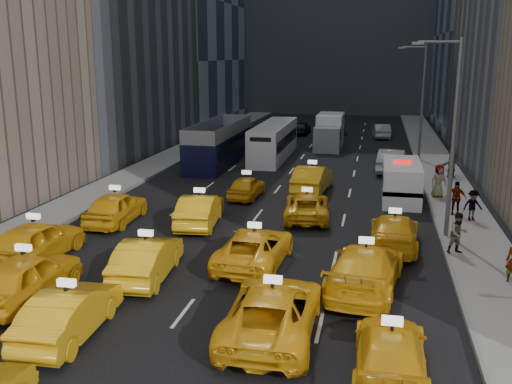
# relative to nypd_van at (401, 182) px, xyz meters

# --- Properties ---
(ground) EXTENTS (160.00, 160.00, 0.00)m
(ground) POSITION_rel_nypd_van_xyz_m (-7.47, -18.93, -1.06)
(ground) COLOR black
(ground) RESTS_ON ground
(sidewalk_west) EXTENTS (3.00, 90.00, 0.15)m
(sidewalk_west) POSITION_rel_nypd_van_xyz_m (-17.97, 6.07, -0.99)
(sidewalk_west) COLOR gray
(sidewalk_west) RESTS_ON ground
(sidewalk_east) EXTENTS (3.00, 90.00, 0.15)m
(sidewalk_east) POSITION_rel_nypd_van_xyz_m (3.03, 6.07, -0.99)
(sidewalk_east) COLOR gray
(sidewalk_east) RESTS_ON ground
(curb_west) EXTENTS (0.15, 90.00, 0.18)m
(curb_west) POSITION_rel_nypd_van_xyz_m (-16.52, 6.07, -0.97)
(curb_west) COLOR slate
(curb_west) RESTS_ON ground
(curb_east) EXTENTS (0.15, 90.00, 0.18)m
(curb_east) POSITION_rel_nypd_van_xyz_m (1.58, 6.07, -0.97)
(curb_east) COLOR slate
(curb_east) RESTS_ON ground
(streetlight_near) EXTENTS (2.15, 0.22, 9.00)m
(streetlight_near) POSITION_rel_nypd_van_xyz_m (1.71, -6.93, 3.86)
(streetlight_near) COLOR #595B60
(streetlight_near) RESTS_ON ground
(streetlight_far) EXTENTS (2.15, 0.22, 9.00)m
(streetlight_far) POSITION_rel_nypd_van_xyz_m (1.71, 13.07, 3.86)
(streetlight_far) COLOR #595B60
(streetlight_far) RESTS_ON ground
(taxi_4) EXTENTS (1.99, 4.92, 1.67)m
(taxi_4) POSITION_rel_nypd_van_xyz_m (-13.09, -17.02, -0.23)
(taxi_4) COLOR #F8B014
(taxi_4) RESTS_ON ground
(taxi_5) EXTENTS (1.80, 4.60, 1.49)m
(taxi_5) POSITION_rel_nypd_van_xyz_m (-10.29, -19.10, -0.32)
(taxi_5) COLOR #F8B014
(taxi_5) RESTS_ON ground
(taxi_6) EXTENTS (2.68, 5.69, 1.57)m
(taxi_6) POSITION_rel_nypd_van_xyz_m (-4.33, -17.77, -0.28)
(taxi_6) COLOR #F8B014
(taxi_6) RESTS_ON ground
(taxi_7) EXTENTS (1.89, 4.63, 1.34)m
(taxi_7) POSITION_rel_nypd_van_xyz_m (-0.89, -19.32, -0.39)
(taxi_7) COLOR #F8B014
(taxi_7) RESTS_ON ground
(taxi_8) EXTENTS (2.29, 5.05, 1.68)m
(taxi_8) POSITION_rel_nypd_van_xyz_m (-14.98, -13.51, -0.22)
(taxi_8) COLOR #F8B014
(taxi_8) RESTS_ON ground
(taxi_9) EXTENTS (2.09, 4.89, 1.57)m
(taxi_9) POSITION_rel_nypd_van_xyz_m (-9.80, -14.31, -0.28)
(taxi_9) COLOR #F8B014
(taxi_9) RESTS_ON ground
(taxi_10) EXTENTS (2.64, 5.35, 1.46)m
(taxi_10) POSITION_rel_nypd_van_xyz_m (-6.10, -12.13, -0.33)
(taxi_10) COLOR #F8B014
(taxi_10) RESTS_ON ground
(taxi_11) EXTENTS (3.06, 5.97, 1.66)m
(taxi_11) POSITION_rel_nypd_van_xyz_m (-1.69, -13.75, -0.23)
(taxi_11) COLOR #F8B014
(taxi_11) RESTS_ON ground
(taxi_12) EXTENTS (2.08, 4.80, 1.61)m
(taxi_12) POSITION_rel_nypd_van_xyz_m (-14.16, -7.82, -0.26)
(taxi_12) COLOR #F8B014
(taxi_12) RESTS_ON ground
(taxi_13) EXTENTS (2.20, 4.96, 1.58)m
(taxi_13) POSITION_rel_nypd_van_xyz_m (-9.90, -7.36, -0.27)
(taxi_13) COLOR #F8B014
(taxi_13) RESTS_ON ground
(taxi_14) EXTENTS (2.74, 5.02, 1.33)m
(taxi_14) POSITION_rel_nypd_van_xyz_m (-4.87, -5.07, -0.40)
(taxi_14) COLOR #F8B014
(taxi_14) RESTS_ON ground
(taxi_15) EXTENTS (2.29, 5.17, 1.47)m
(taxi_15) POSITION_rel_nypd_van_xyz_m (-0.58, -8.81, -0.33)
(taxi_15) COLOR #F8B014
(taxi_15) RESTS_ON ground
(taxi_16) EXTENTS (1.79, 3.97, 1.32)m
(taxi_16) POSITION_rel_nypd_van_xyz_m (-8.90, -1.43, -0.40)
(taxi_16) COLOR #F8B014
(taxi_16) RESTS_ON ground
(taxi_17) EXTENTS (2.10, 5.16, 1.66)m
(taxi_17) POSITION_rel_nypd_van_xyz_m (-5.29, 0.82, -0.23)
(taxi_17) COLOR #F8B014
(taxi_17) RESTS_ON ground
(nypd_van) EXTENTS (2.31, 5.55, 2.35)m
(nypd_van) POSITION_rel_nypd_van_xyz_m (0.00, 0.00, 0.00)
(nypd_van) COLOR silver
(nypd_van) RESTS_ON ground
(double_decker) EXTENTS (2.57, 11.07, 3.22)m
(double_decker) POSITION_rel_nypd_van_xyz_m (-13.37, 8.69, 0.53)
(double_decker) COLOR black
(double_decker) RESTS_ON ground
(city_bus) EXTENTS (3.29, 11.00, 2.80)m
(city_bus) POSITION_rel_nypd_van_xyz_m (-9.71, 11.97, 0.32)
(city_bus) COLOR silver
(city_bus) RESTS_ON ground
(box_truck) EXTENTS (3.09, 6.80, 3.00)m
(box_truck) POSITION_rel_nypd_van_xyz_m (-5.71, 18.08, 0.41)
(box_truck) COLOR white
(box_truck) RESTS_ON ground
(misc_car_0) EXTENTS (2.21, 5.19, 1.66)m
(misc_car_0) POSITION_rel_nypd_van_xyz_m (-0.40, 8.27, -0.23)
(misc_car_0) COLOR #A2A4A9
(misc_car_0) RESTS_ON ground
(misc_car_1) EXTENTS (3.22, 6.13, 1.65)m
(misc_car_1) POSITION_rel_nypd_van_xyz_m (-14.78, 21.25, -0.24)
(misc_car_1) COLOR black
(misc_car_1) RESTS_ON ground
(misc_car_2) EXTENTS (2.55, 5.66, 1.61)m
(misc_car_2) POSITION_rel_nypd_van_xyz_m (-5.79, 25.52, -0.26)
(misc_car_2) COLOR slate
(misc_car_2) RESTS_ON ground
(misc_car_3) EXTENTS (1.75, 4.15, 1.40)m
(misc_car_3) POSITION_rel_nypd_van_xyz_m (-9.38, 26.45, -0.36)
(misc_car_3) COLOR black
(misc_car_3) RESTS_ON ground
(misc_car_4) EXTENTS (1.93, 4.49, 1.44)m
(misc_car_4) POSITION_rel_nypd_van_xyz_m (-1.10, 25.55, -0.34)
(misc_car_4) COLOR #9A9DA1
(misc_car_4) RESTS_ON ground
(pedestrian_1) EXTENTS (0.97, 0.77, 1.75)m
(pedestrian_1) POSITION_rel_nypd_van_xyz_m (2.01, -9.39, -0.04)
(pedestrian_1) COLOR gray
(pedestrian_1) RESTS_ON sidewalk_east
(pedestrian_2) EXTENTS (1.09, 0.73, 1.57)m
(pedestrian_2) POSITION_rel_nypd_van_xyz_m (3.35, -4.16, -0.13)
(pedestrian_2) COLOR gray
(pedestrian_2) RESTS_ON sidewalk_east
(pedestrian_3) EXTENTS (1.09, 0.61, 1.76)m
(pedestrian_3) POSITION_rel_nypd_van_xyz_m (2.65, -3.17, -0.03)
(pedestrian_3) COLOR gray
(pedestrian_3) RESTS_ON sidewalk_east
(pedestrian_4) EXTENTS (1.07, 0.84, 1.93)m
(pedestrian_4) POSITION_rel_nypd_van_xyz_m (2.13, 0.53, 0.05)
(pedestrian_4) COLOR gray
(pedestrian_4) RESTS_ON sidewalk_east
(pedestrian_5) EXTENTS (1.45, 0.44, 1.56)m
(pedestrian_5) POSITION_rel_nypd_van_xyz_m (3.54, 6.47, -0.13)
(pedestrian_5) COLOR gray
(pedestrian_5) RESTS_ON sidewalk_east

